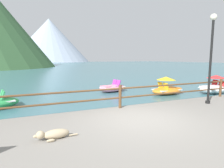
% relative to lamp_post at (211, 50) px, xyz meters
% --- Properties ---
extents(ground_plane, '(200.00, 200.00, 0.00)m').
position_rel_lamp_post_xyz_m(ground_plane, '(-3.99, 39.32, -2.76)').
color(ground_plane, '#3D6B75').
extents(promenade_dock, '(28.00, 8.00, 0.40)m').
position_rel_lamp_post_xyz_m(promenade_dock, '(-3.99, -2.88, -2.56)').
color(promenade_dock, gray).
rests_on(promenade_dock, ground).
extents(dock_railing, '(23.92, 0.12, 0.95)m').
position_rel_lamp_post_xyz_m(dock_railing, '(-3.99, 0.87, -1.78)').
color(dock_railing, brown).
rests_on(dock_railing, promenade_dock).
extents(lamp_post, '(0.28, 0.28, 3.90)m').
position_rel_lamp_post_xyz_m(lamp_post, '(0.00, 0.00, 0.00)').
color(lamp_post, black).
rests_on(lamp_post, promenade_dock).
extents(dog_resting, '(1.08, 0.39, 0.26)m').
position_rel_lamp_post_xyz_m(dog_resting, '(-6.82, -1.16, -2.24)').
color(dog_resting, tan).
rests_on(dog_resting, promenade_dock).
extents(pedal_boat_1, '(2.36, 1.47, 1.20)m').
position_rel_lamp_post_xyz_m(pedal_boat_1, '(1.17, 4.20, -2.36)').
color(pedal_boat_1, orange).
rests_on(pedal_boat_1, ground).
extents(pedal_boat_2, '(2.41, 1.35, 1.28)m').
position_rel_lamp_post_xyz_m(pedal_boat_2, '(4.48, 3.17, -2.33)').
color(pedal_boat_2, white).
rests_on(pedal_boat_2, ground).
extents(pedal_boat_4, '(2.43, 1.61, 0.85)m').
position_rel_lamp_post_xyz_m(pedal_boat_4, '(-1.84, 6.56, -2.49)').
color(pedal_boat_4, pink).
rests_on(pedal_boat_4, ground).
extents(distant_peak, '(57.34, 57.34, 31.41)m').
position_rel_lamp_post_xyz_m(distant_peak, '(6.37, 142.08, 12.94)').
color(distant_peak, '#93A3B7').
rests_on(distant_peak, ground).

